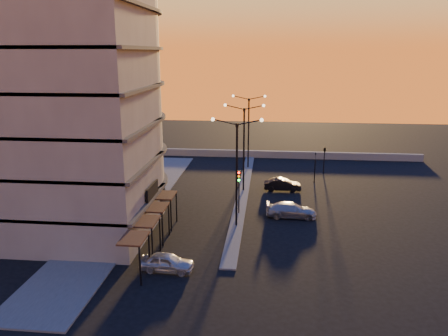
% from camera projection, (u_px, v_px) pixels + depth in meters
% --- Properties ---
extents(ground, '(120.00, 120.00, 0.00)m').
position_uv_depth(ground, '(236.00, 226.00, 38.04)').
color(ground, black).
rests_on(ground, ground).
extents(sidewalk_west, '(5.00, 40.00, 0.12)m').
position_uv_depth(sidewalk_west, '(133.00, 206.00, 42.92)').
color(sidewalk_west, '#4F4F4C').
rests_on(sidewalk_west, ground).
extents(median, '(1.20, 36.00, 0.12)m').
position_uv_depth(median, '(243.00, 191.00, 47.64)').
color(median, '#4F4F4C').
rests_on(median, ground).
extents(parapet, '(44.00, 0.50, 1.00)m').
position_uv_depth(parapet, '(264.00, 154.00, 62.70)').
color(parapet, slate).
rests_on(parapet, ground).
extents(building, '(14.35, 17.08, 25.00)m').
position_uv_depth(building, '(70.00, 87.00, 36.41)').
color(building, slate).
rests_on(building, ground).
extents(streetlamp_near, '(4.32, 0.32, 9.51)m').
position_uv_depth(streetlamp_near, '(237.00, 164.00, 36.60)').
color(streetlamp_near, black).
rests_on(streetlamp_near, ground).
extents(streetlamp_mid, '(4.32, 0.32, 9.51)m').
position_uv_depth(streetlamp_mid, '(244.00, 141.00, 46.22)').
color(streetlamp_mid, black).
rests_on(streetlamp_mid, ground).
extents(streetlamp_far, '(4.32, 0.32, 9.51)m').
position_uv_depth(streetlamp_far, '(249.00, 126.00, 55.83)').
color(streetlamp_far, black).
rests_on(streetlamp_far, ground).
extents(traffic_light_main, '(0.28, 0.44, 4.25)m').
position_uv_depth(traffic_light_main, '(239.00, 185.00, 40.06)').
color(traffic_light_main, black).
rests_on(traffic_light_main, ground).
extents(signal_east_a, '(0.13, 0.16, 3.60)m').
position_uv_depth(signal_east_a, '(315.00, 167.00, 50.20)').
color(signal_east_a, black).
rests_on(signal_east_a, ground).
extents(signal_east_b, '(0.42, 1.99, 3.60)m').
position_uv_depth(signal_east_b, '(325.00, 150.00, 53.59)').
color(signal_east_b, black).
rests_on(signal_east_b, ground).
extents(car_hatchback, '(3.83, 1.74, 1.27)m').
position_uv_depth(car_hatchback, '(167.00, 262.00, 30.14)').
color(car_hatchback, '#AAAEB2').
rests_on(car_hatchback, ground).
extents(car_sedan, '(4.03, 1.47, 1.32)m').
position_uv_depth(car_sedan, '(282.00, 185.00, 47.74)').
color(car_sedan, black).
rests_on(car_sedan, ground).
extents(car_wagon, '(4.63, 1.94, 1.33)m').
position_uv_depth(car_wagon, '(291.00, 210.00, 40.02)').
color(car_wagon, '#9A9DA1').
rests_on(car_wagon, ground).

